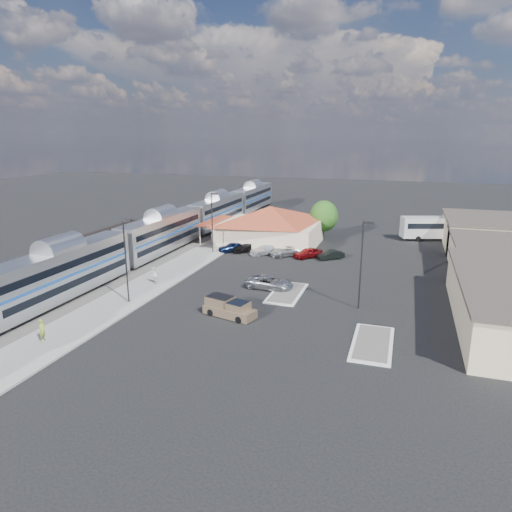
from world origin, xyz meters
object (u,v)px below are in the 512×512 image
(station_depot, at_px, (270,225))
(suv, at_px, (270,282))
(pickup_truck, at_px, (230,308))
(coach_bus, at_px, (438,227))

(station_depot, distance_m, suv, 21.99)
(pickup_truck, bearing_deg, suv, 6.34)
(station_depot, relative_size, pickup_truck, 3.32)
(station_depot, relative_size, suv, 3.38)
(pickup_truck, bearing_deg, coach_bus, -11.77)
(station_depot, height_order, suv, station_depot)
(suv, height_order, coach_bus, coach_bus)
(suv, bearing_deg, pickup_truck, 177.58)
(station_depot, height_order, coach_bus, station_depot)
(pickup_truck, relative_size, suv, 1.02)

